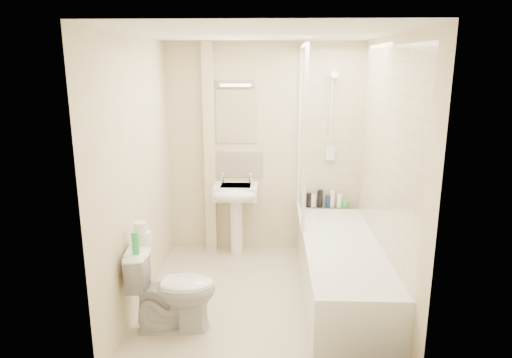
{
  "coord_description": "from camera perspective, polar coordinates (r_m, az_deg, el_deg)",
  "views": [
    {
      "loc": [
        0.09,
        -3.9,
        2.16
      ],
      "look_at": [
        -0.06,
        0.2,
        1.12
      ],
      "focal_mm": 32.0,
      "sensor_mm": 36.0,
      "label": 1
    }
  ],
  "objects": [
    {
      "name": "green_bottle",
      "position": [
        3.7,
        -14.85,
        -7.73
      ],
      "size": [
        0.06,
        0.06,
        0.18
      ],
      "primitive_type": "cylinder",
      "color": "#27BB5B",
      "rests_on": "toilet"
    },
    {
      "name": "wall_back",
      "position": [
        5.24,
        1.03,
        3.67
      ],
      "size": [
        2.2,
        0.02,
        2.4
      ],
      "primitive_type": "cube",
      "color": "beige",
      "rests_on": "ground"
    },
    {
      "name": "shower_screen",
      "position": [
        4.76,
        5.78,
        5.58
      ],
      "size": [
        0.04,
        0.92,
        1.8
      ],
      "color": "white",
      "rests_on": "bathtub"
    },
    {
      "name": "bathtub",
      "position": [
        4.41,
        10.64,
        -11.12
      ],
      "size": [
        0.7,
        2.1,
        0.55
      ],
      "color": "white",
      "rests_on": "ground"
    },
    {
      "name": "bottle_black_b",
      "position": [
        5.31,
        8.0,
        -2.43
      ],
      "size": [
        0.06,
        0.06,
        0.2
      ],
      "primitive_type": "cylinder",
      "color": "black",
      "rests_on": "bathtub"
    },
    {
      "name": "bottle_blue",
      "position": [
        5.33,
        8.96,
        -2.76
      ],
      "size": [
        0.06,
        0.06,
        0.14
      ],
      "primitive_type": "cylinder",
      "color": "navy",
      "rests_on": "bathtub"
    },
    {
      "name": "bottle_green",
      "position": [
        5.37,
        11.08,
        -3.05
      ],
      "size": [
        0.07,
        0.07,
        0.08
      ],
      "primitive_type": "cylinder",
      "color": "green",
      "rests_on": "bathtub"
    },
    {
      "name": "mirror",
      "position": [
        5.19,
        -2.46,
        7.79
      ],
      "size": [
        0.46,
        0.01,
        0.6
      ],
      "primitive_type": "cube",
      "color": "white",
      "rests_on": "wall_back"
    },
    {
      "name": "bottle_black_a",
      "position": [
        5.3,
        6.63,
        -2.63
      ],
      "size": [
        0.06,
        0.06,
        0.16
      ],
      "primitive_type": "cylinder",
      "color": "black",
      "rests_on": "bathtub"
    },
    {
      "name": "strip_light",
      "position": [
        5.14,
        -2.53,
        11.87
      ],
      "size": [
        0.42,
        0.07,
        0.07
      ],
      "primitive_type": "cube",
      "color": "silver",
      "rests_on": "wall_back"
    },
    {
      "name": "bottle_cream",
      "position": [
        5.33,
        9.52,
        -2.48
      ],
      "size": [
        0.05,
        0.05,
        0.19
      ],
      "primitive_type": "cylinder",
      "color": "#F9EAC0",
      "rests_on": "bathtub"
    },
    {
      "name": "pedestal_sink",
      "position": [
        5.15,
        -2.55,
        -2.66
      ],
      "size": [
        0.49,
        0.46,
        0.95
      ],
      "color": "white",
      "rests_on": "ground"
    },
    {
      "name": "wall_left",
      "position": [
        4.19,
        -14.52,
        0.54
      ],
      "size": [
        0.02,
        2.5,
        2.4
      ],
      "primitive_type": "cube",
      "color": "beige",
      "rests_on": "ground"
    },
    {
      "name": "toilet_roll_upper",
      "position": [
        3.86,
        -14.27,
        -5.89
      ],
      "size": [
        0.11,
        0.11,
        0.09
      ],
      "primitive_type": "cylinder",
      "color": "white",
      "rests_on": "toilet_roll_lower"
    },
    {
      "name": "tile_right",
      "position": [
        4.13,
        16.01,
        3.44
      ],
      "size": [
        0.01,
        2.1,
        1.75
      ],
      "primitive_type": "cube",
      "color": "beige",
      "rests_on": "wall_right"
    },
    {
      "name": "bottle_white_b",
      "position": [
        5.35,
        10.37,
        -2.71
      ],
      "size": [
        0.06,
        0.06,
        0.15
      ],
      "primitive_type": "cylinder",
      "color": "white",
      "rests_on": "bathtub"
    },
    {
      "name": "tile_back",
      "position": [
        5.23,
        9.32,
        5.96
      ],
      "size": [
        0.7,
        0.01,
        1.75
      ],
      "primitive_type": "cube",
      "color": "beige",
      "rests_on": "wall_back"
    },
    {
      "name": "wall_right",
      "position": [
        4.14,
        16.09,
        0.27
      ],
      "size": [
        0.02,
        2.5,
        2.4
      ],
      "primitive_type": "cube",
      "color": "beige",
      "rests_on": "ground"
    },
    {
      "name": "pipe_boxing",
      "position": [
        5.23,
        -5.8,
        3.57
      ],
      "size": [
        0.12,
        0.12,
        2.4
      ],
      "primitive_type": "cube",
      "color": "beige",
      "rests_on": "ground"
    },
    {
      "name": "toilet",
      "position": [
        3.93,
        -10.38,
        -13.28
      ],
      "size": [
        0.52,
        0.77,
        0.72
      ],
      "primitive_type": "imported",
      "rotation": [
        0.0,
        0.0,
        1.66
      ],
      "color": "white",
      "rests_on": "ground"
    },
    {
      "name": "shower_fixture",
      "position": [
        5.17,
        9.42,
        7.22
      ],
      "size": [
        0.1,
        0.16,
        0.99
      ],
      "color": "white",
      "rests_on": "wall_back"
    },
    {
      "name": "floor",
      "position": [
        4.46,
        0.64,
        -14.73
      ],
      "size": [
        2.5,
        2.5,
        0.0
      ],
      "primitive_type": "plane",
      "color": "beige",
      "rests_on": "ground"
    },
    {
      "name": "bottle_white_a",
      "position": [
        5.31,
        7.16,
        -2.69
      ],
      "size": [
        0.06,
        0.06,
        0.15
      ],
      "primitive_type": "cylinder",
      "color": "white",
      "rests_on": "bathtub"
    },
    {
      "name": "ceiling",
      "position": [
        3.91,
        0.75,
        17.76
      ],
      "size": [
        2.2,
        2.5,
        0.02
      ],
      "primitive_type": "cube",
      "color": "white",
      "rests_on": "wall_back"
    },
    {
      "name": "splashback",
      "position": [
        5.28,
        -2.4,
        1.85
      ],
      "size": [
        0.6,
        0.02,
        0.3
      ],
      "primitive_type": "cube",
      "color": "beige",
      "rests_on": "wall_back"
    },
    {
      "name": "toilet_roll_lower",
      "position": [
        3.9,
        -13.85,
        -7.15
      ],
      "size": [
        0.12,
        0.12,
        0.1
      ],
      "primitive_type": "cylinder",
      "color": "white",
      "rests_on": "toilet"
    }
  ]
}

